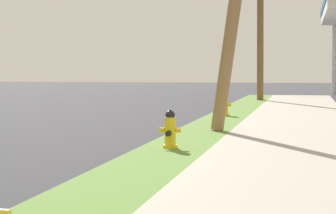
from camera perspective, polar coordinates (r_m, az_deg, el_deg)
The scene contains 3 objects.
fire_hydrant_second at distance 13.41m, azimuth 0.17°, elevation -2.02°, with size 0.42×0.38×0.74m.
fire_hydrant_third at distance 22.75m, azimuth 4.74°, elevation 0.12°, with size 0.42×0.37×0.74m.
utility_pole_background at distance 34.19m, azimuth 7.66°, elevation 8.18°, with size 0.56×1.36×8.88m.
Camera 1 is at (3.20, -0.47, 1.67)m, focal length 73.55 mm.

